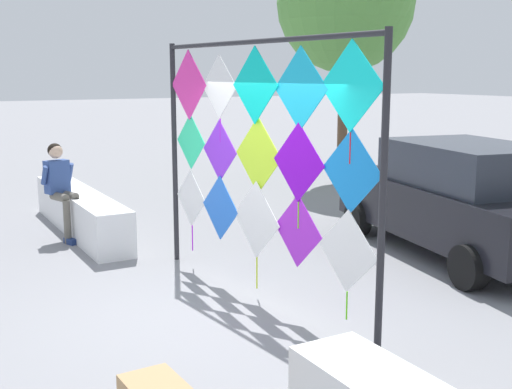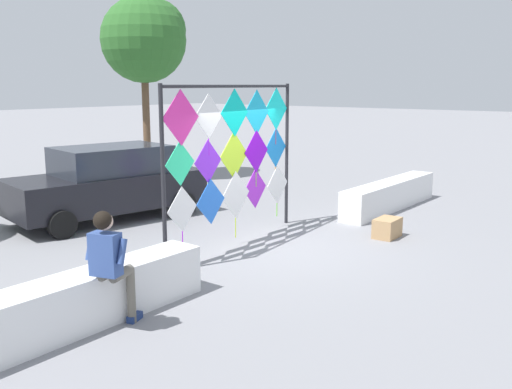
{
  "view_description": "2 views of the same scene",
  "coord_description": "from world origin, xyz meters",
  "views": [
    {
      "loc": [
        6.15,
        -2.87,
        2.6
      ],
      "look_at": [
        0.23,
        0.46,
        1.33
      ],
      "focal_mm": 45.66,
      "sensor_mm": 36.0,
      "label": 1
    },
    {
      "loc": [
        -8.17,
        -6.04,
        2.97
      ],
      "look_at": [
        0.19,
        0.53,
        0.91
      ],
      "focal_mm": 39.89,
      "sensor_mm": 36.0,
      "label": 2
    }
  ],
  "objects": [
    {
      "name": "parked_car",
      "position": [
        -0.41,
        4.25,
        0.83
      ],
      "size": [
        4.47,
        2.61,
        1.63
      ],
      "color": "black",
      "rests_on": "ground"
    },
    {
      "name": "kite_display_rack",
      "position": [
        -0.19,
        0.72,
        1.8
      ],
      "size": [
        3.98,
        0.46,
        2.99
      ],
      "color": "#232328",
      "rests_on": "ground"
    },
    {
      "name": "plaza_ledge_left",
      "position": [
        -4.47,
        -0.25,
        0.34
      ],
      "size": [
        4.0,
        0.57,
        0.68
      ],
      "primitive_type": "cube",
      "color": "white",
      "rests_on": "ground"
    },
    {
      "name": "tree_far_right",
      "position": [
        -6.36,
        6.57,
        4.22
      ],
      "size": [
        3.7,
        3.28,
        5.76
      ],
      "color": "brown",
      "rests_on": "ground"
    },
    {
      "name": "ground",
      "position": [
        0.0,
        0.0,
        0.0
      ],
      "size": [
        120.0,
        120.0,
        0.0
      ],
      "primitive_type": "plane",
      "color": "gray"
    },
    {
      "name": "seated_vendor",
      "position": [
        -4.09,
        -0.62,
        0.9
      ],
      "size": [
        0.72,
        0.57,
        1.53
      ],
      "color": "#666056",
      "rests_on": "ground"
    }
  ]
}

